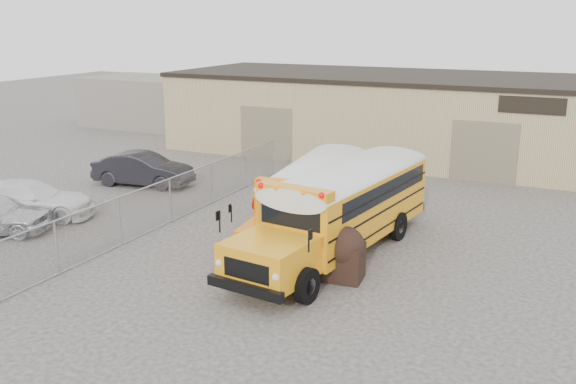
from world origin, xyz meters
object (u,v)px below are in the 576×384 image
at_px(school_bus_left, 349,161).
at_px(car_white, 29,200).
at_px(tarp_bundle, 344,253).
at_px(car_dark, 143,169).
at_px(school_bus_right, 412,168).

relative_size(school_bus_left, car_white, 1.83).
relative_size(tarp_bundle, car_white, 0.33).
relative_size(car_white, car_dark, 1.08).
bearing_deg(school_bus_right, car_white, -149.08).
bearing_deg(school_bus_right, car_dark, -171.64).
bearing_deg(car_white, tarp_bundle, -116.98).
distance_m(tarp_bundle, car_dark, 14.50).
distance_m(school_bus_right, car_dark, 12.81).
bearing_deg(school_bus_left, school_bus_right, -13.72).
xyz_separation_m(car_white, car_dark, (0.86, 6.23, 0.04)).
relative_size(school_bus_right, car_dark, 2.18).
xyz_separation_m(school_bus_right, car_dark, (-12.64, -1.86, -0.95)).
distance_m(school_bus_left, car_dark, 9.94).
xyz_separation_m(school_bus_right, car_white, (-13.50, -8.09, -0.99)).
height_order(school_bus_left, car_white, school_bus_left).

